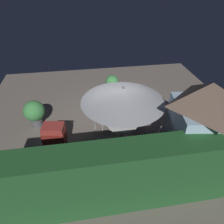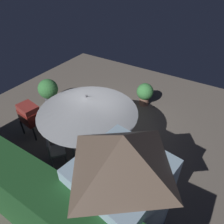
% 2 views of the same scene
% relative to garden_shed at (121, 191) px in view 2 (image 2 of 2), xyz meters
% --- Properties ---
extents(ground_plane, '(11.00, 11.00, 0.00)m').
position_rel_garden_shed_xyz_m(ground_plane, '(2.08, -2.59, -1.49)').
color(ground_plane, '#6B6056').
extents(hedge_backdrop, '(7.14, 0.76, 1.97)m').
position_rel_garden_shed_xyz_m(hedge_backdrop, '(2.08, 0.91, -0.51)').
color(hedge_backdrop, '#1E4C23').
rests_on(hedge_backdrop, ground).
extents(garden_shed, '(1.80, 1.87, 2.93)m').
position_rel_garden_shed_xyz_m(garden_shed, '(0.00, 0.00, 0.00)').
color(garden_shed, '#9EBCD1').
rests_on(garden_shed, ground).
extents(patio_table, '(1.11, 1.11, 0.79)m').
position_rel_garden_shed_xyz_m(patio_table, '(1.91, -1.47, -0.77)').
color(patio_table, white).
rests_on(patio_table, ground).
extents(patio_umbrella, '(2.74, 2.74, 2.21)m').
position_rel_garden_shed_xyz_m(patio_umbrella, '(1.91, -1.47, 0.42)').
color(patio_umbrella, '#4C4C51').
rests_on(patio_umbrella, ground).
extents(bbq_grill, '(0.77, 0.61, 1.20)m').
position_rel_garden_shed_xyz_m(bbq_grill, '(4.19, -1.16, -0.64)').
color(bbq_grill, maroon).
rests_on(bbq_grill, ground).
extents(chair_near_shed, '(0.65, 0.65, 0.90)m').
position_rel_garden_shed_xyz_m(chair_near_shed, '(1.18, -2.19, -0.97)').
color(chair_near_shed, silver).
rests_on(chair_near_shed, ground).
extents(chair_far_side, '(0.65, 0.65, 0.90)m').
position_rel_garden_shed_xyz_m(chair_far_side, '(2.59, -2.28, -0.97)').
color(chair_far_side, silver).
rests_on(chair_far_side, ground).
extents(chair_toward_hedge, '(0.65, 0.65, 0.90)m').
position_rel_garden_shed_xyz_m(chair_toward_hedge, '(2.62, -0.64, -0.97)').
color(chair_toward_hedge, silver).
rests_on(chair_toward_hedge, ground).
extents(chair_toward_house, '(0.64, 0.64, 0.90)m').
position_rel_garden_shed_xyz_m(chair_toward_house, '(0.93, -0.81, -0.97)').
color(chair_toward_house, silver).
rests_on(chair_toward_house, ground).
extents(potted_plant_by_shed, '(0.69, 0.69, 0.96)m').
position_rel_garden_shed_xyz_m(potted_plant_by_shed, '(1.71, -4.90, -0.94)').
color(potted_plant_by_shed, '#936651').
rests_on(potted_plant_by_shed, ground).
extents(potted_plant_by_grill, '(0.81, 0.81, 1.13)m').
position_rel_garden_shed_xyz_m(potted_plant_by_grill, '(5.08, -2.81, -0.84)').
color(potted_plant_by_grill, '#4C4C51').
rests_on(potted_plant_by_grill, ground).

